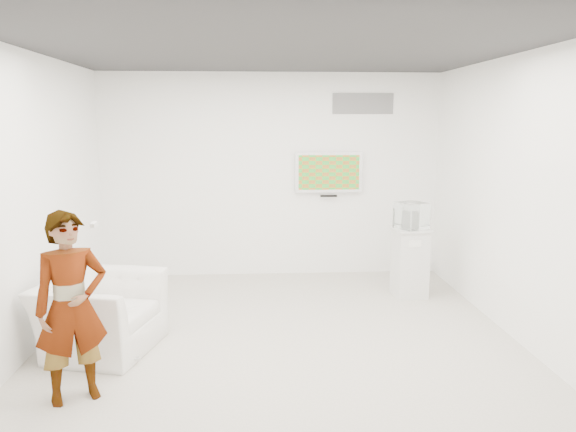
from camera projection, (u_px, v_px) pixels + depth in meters
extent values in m
cube|color=beige|center=(280.00, 334.00, 6.11)|extent=(5.00, 5.00, 0.01)
cube|color=#2F2F31|center=(279.00, 51.00, 5.61)|extent=(5.00, 5.00, 0.01)
cube|color=white|center=(271.00, 176.00, 8.32)|extent=(5.00, 0.01, 3.00)
cube|color=white|center=(299.00, 255.00, 3.40)|extent=(5.00, 0.01, 3.00)
cube|color=white|center=(34.00, 201.00, 5.71)|extent=(0.01, 5.00, 3.00)
cube|color=white|center=(512.00, 197.00, 6.01)|extent=(0.01, 5.00, 3.00)
cube|color=silver|center=(329.00, 172.00, 8.31)|extent=(1.00, 0.08, 0.60)
cube|color=slate|center=(363.00, 104.00, 8.21)|extent=(0.90, 0.02, 0.30)
imported|color=white|center=(71.00, 307.00, 4.59)|extent=(0.69, 0.61, 1.60)
imported|color=white|center=(101.00, 314.00, 5.67)|extent=(1.25, 1.36, 0.74)
cube|color=silver|center=(410.00, 262.00, 7.40)|extent=(0.48, 0.48, 0.92)
cylinder|color=silver|center=(415.00, 264.00, 8.51)|extent=(0.24, 0.24, 0.30)
cube|color=silver|center=(412.00, 215.00, 7.29)|extent=(0.46, 0.46, 0.34)
cube|color=silver|center=(411.00, 220.00, 7.30)|extent=(0.11, 0.18, 0.23)
cube|color=silver|center=(94.00, 225.00, 4.73)|extent=(0.04, 0.14, 0.04)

